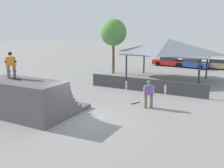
# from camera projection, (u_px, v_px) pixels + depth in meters

# --- Properties ---
(ground_plane) EXTENTS (160.00, 160.00, 0.00)m
(ground_plane) POSITION_uv_depth(u_px,v_px,m) (81.00, 120.00, 13.76)
(ground_plane) COLOR gray
(quarter_pipe_ramp) EXTENTS (4.93, 4.24, 2.09)m
(quarter_pipe_ramp) POSITION_uv_depth(u_px,v_px,m) (29.00, 99.00, 14.43)
(quarter_pipe_ramp) COLOR #565459
(quarter_pipe_ramp) RESTS_ON ground
(skater_on_deck) EXTENTS (0.60, 0.53, 1.55)m
(skater_on_deck) POSITION_uv_depth(u_px,v_px,m) (11.00, 63.00, 14.36)
(skater_on_deck) COLOR #6B6051
(skater_on_deck) RESTS_ON quarter_pipe_ramp
(skateboard_on_deck) EXTENTS (0.82, 0.33, 0.09)m
(skateboard_on_deck) POSITION_uv_depth(u_px,v_px,m) (16.00, 79.00, 14.18)
(skateboard_on_deck) COLOR red
(skateboard_on_deck) RESTS_ON quarter_pipe_ramp
(bystander_walking) EXTENTS (0.61, 0.53, 1.78)m
(bystander_walking) POSITION_uv_depth(u_px,v_px,m) (149.00, 92.00, 15.68)
(bystander_walking) COLOR #6B6051
(bystander_walking) RESTS_ON ground
(skateboard_on_ground) EXTENTS (0.47, 0.80, 0.09)m
(skateboard_on_ground) POSITION_uv_depth(u_px,v_px,m) (134.00, 102.00, 16.86)
(skateboard_on_ground) COLOR green
(skateboard_on_ground) RESTS_ON ground
(barrier_fence) EXTENTS (9.68, 0.12, 1.05)m
(barrier_fence) POSITION_uv_depth(u_px,v_px,m) (145.00, 85.00, 19.86)
(barrier_fence) COLOR #3D3D42
(barrier_fence) RESTS_ON ground
(pavilion_shelter) EXTENTS (7.88, 5.61, 3.97)m
(pavilion_shelter) POSITION_uv_depth(u_px,v_px,m) (168.00, 47.00, 24.02)
(pavilion_shelter) COLOR #2D2D33
(pavilion_shelter) RESTS_ON ground
(tree_far_back) EXTENTS (2.91, 2.91, 5.98)m
(tree_far_back) POSITION_uv_depth(u_px,v_px,m) (113.00, 33.00, 27.25)
(tree_far_back) COLOR brown
(tree_far_back) RESTS_ON ground
(parked_car_red) EXTENTS (4.59, 1.99, 1.27)m
(parked_car_red) POSITION_uv_depth(u_px,v_px,m) (170.00, 61.00, 33.63)
(parked_car_red) COLOR red
(parked_car_red) RESTS_ON ground
(parked_car_blue) EXTENTS (4.53, 2.56, 1.27)m
(parked_car_blue) POSITION_uv_depth(u_px,v_px,m) (192.00, 63.00, 31.93)
(parked_car_blue) COLOR navy
(parked_car_blue) RESTS_ON ground
(parked_car_tan) EXTENTS (4.06, 1.81, 1.27)m
(parked_car_tan) POSITION_uv_depth(u_px,v_px,m) (218.00, 64.00, 31.02)
(parked_car_tan) COLOR tan
(parked_car_tan) RESTS_ON ground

